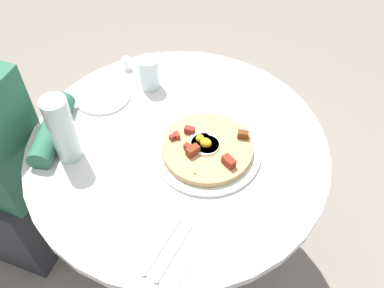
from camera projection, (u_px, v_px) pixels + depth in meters
The scene contains 11 objects.
ground_plane at pixel (182, 250), 1.80m from camera, with size 6.00×6.00×0.00m, color gray.
dining_table at pixel (179, 176), 1.39m from camera, with size 0.91×0.91×0.70m.
pizza_plate at pixel (207, 151), 1.24m from camera, with size 0.32×0.32×0.01m, color silver.
breakfast_pizza at pixel (207, 147), 1.22m from camera, with size 0.27×0.27×0.05m.
bread_plate at pixel (103, 95), 1.40m from camera, with size 0.19×0.19×0.01m, color white.
napkin at pixel (168, 249), 1.04m from camera, with size 0.17×0.14×0.00m, color white.
fork at pixel (162, 245), 1.04m from camera, with size 0.18×0.01×0.01m, color silver.
knife at pixel (174, 251), 1.03m from camera, with size 0.18×0.01×0.01m, color silver.
water_glass at pixel (149, 73), 1.39m from camera, with size 0.07×0.07×0.11m, color silver.
water_bottle at pixel (62, 130), 1.15m from camera, with size 0.07×0.07×0.22m, color silver.
salt_shaker at pixel (127, 63), 1.47m from camera, with size 0.03×0.03×0.05m, color white.
Camera 1 is at (-0.33, 0.75, 1.66)m, focal length 39.04 mm.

